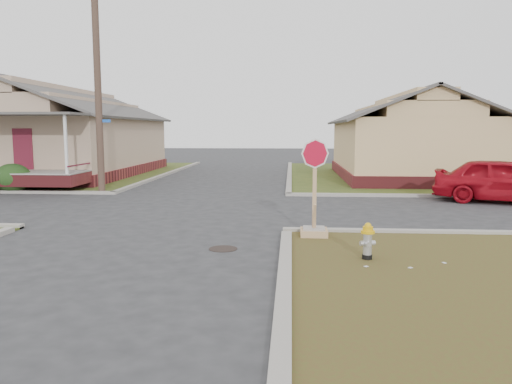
# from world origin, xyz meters

# --- Properties ---
(ground) EXTENTS (120.00, 120.00, 0.00)m
(ground) POSITION_xyz_m (0.00, 0.00, 0.00)
(ground) COLOR #292A2C
(ground) RESTS_ON ground
(verge_far_left) EXTENTS (19.00, 19.00, 0.05)m
(verge_far_left) POSITION_xyz_m (-13.00, 18.00, 0.03)
(verge_far_left) COLOR #344719
(verge_far_left) RESTS_ON ground
(curbs) EXTENTS (80.00, 40.00, 0.12)m
(curbs) POSITION_xyz_m (0.00, 5.00, 0.00)
(curbs) COLOR gray
(curbs) RESTS_ON ground
(manhole) EXTENTS (0.64, 0.64, 0.01)m
(manhole) POSITION_xyz_m (2.20, -0.50, 0.01)
(manhole) COLOR black
(manhole) RESTS_ON ground
(corner_house) EXTENTS (10.10, 15.50, 5.30)m
(corner_house) POSITION_xyz_m (-10.00, 16.68, 2.28)
(corner_house) COLOR maroon
(corner_house) RESTS_ON ground
(side_house_yellow) EXTENTS (7.60, 11.60, 4.70)m
(side_house_yellow) POSITION_xyz_m (10.00, 16.50, 2.19)
(side_house_yellow) COLOR maroon
(side_house_yellow) RESTS_ON ground
(utility_pole) EXTENTS (1.80, 0.28, 9.00)m
(utility_pole) POSITION_xyz_m (-4.20, 8.90, 4.66)
(utility_pole) COLOR #3E2D24
(utility_pole) RESTS_ON ground
(fire_hydrant) EXTENTS (0.28, 0.28, 0.75)m
(fire_hydrant) POSITION_xyz_m (5.25, -1.33, 0.46)
(fire_hydrant) COLOR black
(fire_hydrant) RESTS_ON ground
(stop_sign) EXTENTS (0.68, 0.66, 2.38)m
(stop_sign) POSITION_xyz_m (4.27, 0.84, 0.56)
(stop_sign) COLOR tan
(stop_sign) RESTS_ON ground
(red_sedan) EXTENTS (5.16, 3.54, 1.63)m
(red_sedan) POSITION_xyz_m (11.39, 7.28, 0.82)
(red_sedan) COLOR #A00B17
(red_sedan) RESTS_ON ground
(hedge_right) EXTENTS (1.51, 1.23, 1.15)m
(hedge_right) POSITION_xyz_m (-8.03, 8.87, 0.63)
(hedge_right) COLOR #1A3613
(hedge_right) RESTS_ON verge_far_left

